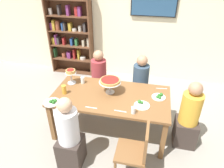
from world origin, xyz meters
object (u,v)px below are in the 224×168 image
Objects in this scene: dining_table at (111,99)px; beer_glass_amber_tall at (64,90)px; diner_near_left at (69,137)px; diner_head_east at (188,119)px; diner_far_right at (140,87)px; television at (154,3)px; personal_pizza_stand at (71,73)px; salad_plate_near_diner at (141,105)px; diner_far_left at (99,81)px; water_glass_clear_near at (133,110)px; cutlery_knife_near at (162,88)px; cutlery_fork_far at (91,108)px; chair_near_right at (137,150)px; deep_dish_pizza_stand at (110,82)px; salad_plate_far_diner at (159,97)px; cutlery_fork_near at (120,111)px; salad_plate_spare at (52,102)px; bookshelf at (70,30)px; water_glass_clear_far at (83,80)px.

beer_glass_amber_tall is at bearing -171.11° from dining_table.
diner_head_east is (1.64, 0.76, 0.00)m from diner_near_left.
television is at bearing 177.06° from diner_far_right.
salad_plate_near_diner is (1.26, -0.39, -0.18)m from personal_pizza_stand.
salad_plate_near_diner is (0.93, -0.97, 0.26)m from diner_far_left.
water_glass_clear_near reaches higher than cutlery_knife_near.
cutlery_fork_far is at bearing 10.51° from diner_far_left.
cutlery_knife_near is (1.54, 0.49, -0.07)m from beer_glass_amber_tall.
cutlery_knife_near is at bearing -13.06° from chair_near_right.
deep_dish_pizza_stand reaches higher than beer_glass_amber_tall.
beer_glass_amber_tall is (0.01, -0.34, -0.12)m from personal_pizza_stand.
salad_plate_far_diner is at bearing 27.89° from diner_far_right.
diner_head_east reaches higher than cutlery_fork_near.
salad_plate_far_diner reaches higher than cutlery_fork_near.
personal_pizza_stand is (-0.33, -0.59, 0.44)m from diner_far_left.
diner_far_right is 6.39× the size of cutlery_fork_far.
cutlery_knife_near is at bearing 5.84° from personal_pizza_stand.
diner_head_east reaches higher than cutlery_fork_far.
cutlery_fork_far is at bearing 1.47° from salad_plate_spare.
salad_plate_far_diner is 1.20× the size of cutlery_fork_far.
diner_far_left is at bearing -48.30° from bookshelf.
diner_near_left is at bearing -142.91° from salad_plate_far_diner.
water_glass_clear_far is (0.25, 0.66, 0.04)m from salad_plate_spare.
salad_plate_far_diner reaches higher than salad_plate_spare.
television is 2.51m from salad_plate_near_diner.
cutlery_knife_near reaches higher than dining_table.
salad_plate_near_diner is at bearing 9.93° from salad_plate_spare.
salad_plate_far_diner is 1.52m from beer_glass_amber_tall.
cutlery_fork_far is (1.29, -2.39, -0.39)m from bookshelf.
salad_plate_far_diner is (0.79, 0.02, -0.18)m from deep_dish_pizza_stand.
diner_far_right reaches higher than water_glass_clear_near.
personal_pizza_stand is 0.65m from salad_plate_spare.
bookshelf is 2.23× the size of television.
personal_pizza_stand is 1.31m from water_glass_clear_near.
dining_table is 0.83m from personal_pizza_stand.
personal_pizza_stand is (0.74, -1.79, -0.20)m from bookshelf.
diner_far_left is (-0.91, -1.30, -1.33)m from television.
cutlery_fork_far is at bearing 13.85° from diner_head_east.
chair_near_right is 0.88m from cutlery_fork_far.
water_glass_clear_far is at bearing -9.21° from diner_head_east.
salad_plate_spare reaches higher than cutlery_fork_near.
water_glass_clear_far is 0.65× the size of cutlery_knife_near.
salad_plate_far_diner is at bearing 53.56° from water_glass_clear_near.
diner_head_east is 6.39× the size of cutlery_fork_far.
diner_far_right reaches higher than cutlery_knife_near.
diner_far_right is 6.39× the size of cutlery_fork_near.
diner_near_left is at bearing -68.73° from bookshelf.
cutlery_knife_near is at bearing 70.63° from diner_far_left.
dining_table is 1.63× the size of diner_far_right.
diner_far_right is at bearing 4.22° from chair_near_right.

